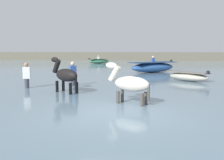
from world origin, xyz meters
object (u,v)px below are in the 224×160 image
Objects in this scene: person_wading_mid at (73,77)px; horse_trailing_black at (65,76)px; horse_lead_pinto at (130,85)px; person_spectator_far at (27,79)px; boat_distant_west at (99,61)px; boat_near_starboard at (188,76)px; boat_far_offshore at (153,67)px.

horse_trailing_black is at bearing -84.07° from person_wading_mid.
person_wading_mid is at bearing 126.37° from horse_lead_pinto.
horse_lead_pinto reaches higher than person_spectator_far.
horse_lead_pinto is 1.10× the size of person_spectator_far.
boat_distant_west is at bearing 95.32° from person_wading_mid.
horse_trailing_black is (-2.76, 2.01, 0.06)m from horse_lead_pinto.
boat_far_offshore reaches higher than boat_near_starboard.
horse_lead_pinto is 1.10× the size of person_wading_mid.
boat_distant_west is (-2.07, 21.97, -0.41)m from horse_trailing_black.
person_spectator_far is (-7.96, -3.57, 0.18)m from boat_near_starboard.
horse_trailing_black reaches higher than person_wading_mid.
horse_lead_pinto is 0.45× the size of boat_far_offshore.
boat_near_starboard is at bearing 23.16° from person_wading_mid.
horse_lead_pinto is at bearing -78.62° from boat_distant_west.
boat_near_starboard is 1.47× the size of person_wading_mid.
horse_lead_pinto is 0.94× the size of horse_trailing_black.
horse_trailing_black is 7.43m from boat_near_starboard.
horse_trailing_black reaches higher than boat_distant_west.
person_spectator_far is 2.17m from person_wading_mid.
boat_near_starboard is 19.08m from boat_distant_west.
person_spectator_far is 1.00× the size of person_wading_mid.
horse_lead_pinto is at bearing -31.84° from person_spectator_far.
boat_near_starboard is 8.73m from person_spectator_far.
boat_near_starboard is at bearing 24.12° from person_spectator_far.
boat_distant_west is 1.64× the size of person_wading_mid.
person_wading_mid is at bearing -84.68° from boat_distant_west.
boat_distant_west is (-4.83, 23.98, -0.34)m from horse_lead_pinto.
boat_far_offshore is 2.44× the size of person_spectator_far.
horse_trailing_black is 0.71× the size of boat_distant_west.
horse_trailing_black is 2.04m from person_wading_mid.
person_spectator_far is at bearing -152.96° from person_wading_mid.
boat_distant_west is (-6.15, 11.87, -0.12)m from boat_far_offshore.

